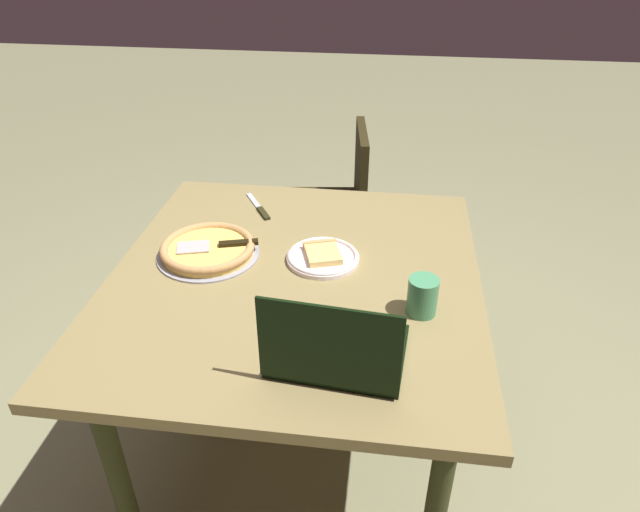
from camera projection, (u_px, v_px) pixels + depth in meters
name	position (u px, v px, depth m)	size (l,w,h in m)	color
ground_plane	(299.00, 436.00, 2.08)	(12.00, 12.00, 0.00)	#7D7C59
dining_table	(295.00, 296.00, 1.74)	(1.18, 1.09, 0.72)	olive
laptop	(336.00, 349.00, 1.34)	(0.28, 0.34, 0.24)	black
pizza_plate	(323.00, 256.00, 1.75)	(0.22, 0.22, 0.04)	white
pizza_tray	(208.00, 249.00, 1.77)	(0.32, 0.32, 0.04)	#92949F
table_knife	(260.00, 209.00, 2.04)	(0.20, 0.13, 0.01)	#B1B9C1
drink_cup	(422.00, 296.00, 1.51)	(0.08, 0.08, 0.11)	#448E5E
chair_near	(335.00, 202.00, 2.61)	(0.44, 0.44, 0.82)	black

